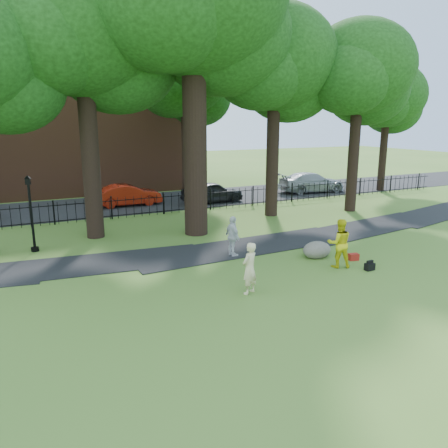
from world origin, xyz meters
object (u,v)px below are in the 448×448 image
boulder (317,249)px  lamppost (31,215)px  woman (250,268)px  man (339,243)px  red_sedan (128,195)px  big_tree (195,7)px

boulder → lamppost: lamppost is taller
woman → lamppost: 9.90m
man → boulder: 1.45m
man → lamppost: (-10.12, 7.16, 0.65)m
woman → boulder: 4.81m
boulder → lamppost: 11.77m
man → red_sedan: (-4.14, 15.37, -0.23)m
big_tree → boulder: (2.80, -5.66, -9.79)m
woman → man: size_ratio=0.91×
red_sedan → big_tree: bearing=-170.6°
woman → boulder: woman is taller
big_tree → man: big_tree is taller
red_sedan → man: bearing=-164.8°
man → lamppost: 12.41m
man → woman: bearing=34.5°
big_tree → man: (2.77, -6.99, -9.22)m
woman → man: 4.33m
big_tree → boulder: big_tree is taller
woman → big_tree: bearing=-124.9°
lamppost → red_sedan: bearing=67.1°
boulder → big_tree: bearing=116.4°
man → big_tree: bearing=-44.3°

